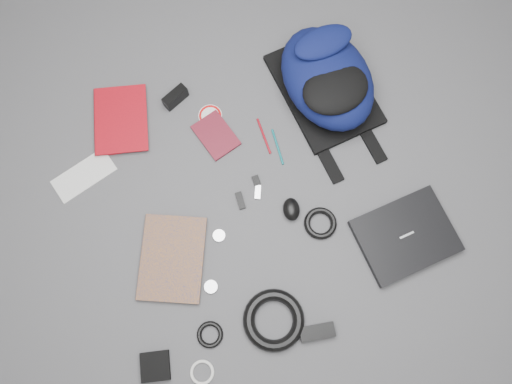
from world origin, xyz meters
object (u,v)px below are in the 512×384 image
object	(u,v)px
comic_book	(141,256)
dvd_case	(216,135)
power_brick	(317,332)
pouch	(155,366)
laptop	(405,236)
backpack	(327,78)
textbook_red	(94,122)
compact_camera	(175,97)
mouse	(291,209)

from	to	relation	value
comic_book	dvd_case	world-z (taller)	comic_book
power_brick	pouch	size ratio (longest dim) A/B	1.24
laptop	pouch	bearing A→B (deg)	-176.98
backpack	dvd_case	distance (m)	0.45
laptop	power_brick	xyz separation A→B (m)	(-0.40, -0.19, -0.00)
textbook_red	backpack	bearing A→B (deg)	3.33
dvd_case	power_brick	size ratio (longest dim) A/B	1.41
backpack	comic_book	size ratio (longest dim) A/B	1.60
laptop	textbook_red	distance (m)	1.18
textbook_red	laptop	bearing A→B (deg)	-26.45
laptop	pouch	xyz separation A→B (m)	(-0.93, -0.12, -0.00)
backpack	compact_camera	bearing A→B (deg)	158.85
backpack	mouse	size ratio (longest dim) A/B	5.74
laptop	comic_book	size ratio (longest dim) A/B	1.08
backpack	dvd_case	xyz separation A→B (m)	(-0.44, -0.04, -0.09)
comic_book	pouch	size ratio (longest dim) A/B	3.17
textbook_red	compact_camera	distance (m)	0.31
comic_book	pouch	bearing A→B (deg)	-75.59
comic_book	mouse	world-z (taller)	mouse
laptop	mouse	distance (m)	0.40
power_brick	laptop	bearing A→B (deg)	35.37
power_brick	pouch	xyz separation A→B (m)	(-0.53, 0.08, -0.00)
laptop	pouch	distance (m)	0.94
dvd_case	pouch	distance (m)	0.82
laptop	comic_book	bearing A→B (deg)	160.58
mouse	pouch	bearing A→B (deg)	-136.38
power_brick	pouch	bearing A→B (deg)	-178.58
mouse	power_brick	distance (m)	0.42
mouse	power_brick	xyz separation A→B (m)	(-0.06, -0.41, -0.01)
backpack	laptop	world-z (taller)	backpack
textbook_red	comic_book	xyz separation A→B (m)	(0.02, -0.53, -0.00)
dvd_case	mouse	xyz separation A→B (m)	(0.16, -0.35, 0.02)
dvd_case	mouse	bearing A→B (deg)	-81.87
mouse	backpack	bearing A→B (deg)	68.70
mouse	pouch	world-z (taller)	mouse
laptop	comic_book	xyz separation A→B (m)	(-0.88, 0.24, -0.00)
comic_book	compact_camera	bearing A→B (deg)	84.38
comic_book	compact_camera	world-z (taller)	compact_camera
power_brick	comic_book	bearing A→B (deg)	147.23
mouse	textbook_red	bearing A→B (deg)	149.94
laptop	mouse	size ratio (longest dim) A/B	3.90
pouch	textbook_red	bearing A→B (deg)	87.86
dvd_case	mouse	world-z (taller)	mouse
comic_book	pouch	world-z (taller)	pouch
laptop	compact_camera	distance (m)	0.96
pouch	backpack	bearing A→B (deg)	39.73
textbook_red	pouch	bearing A→B (deg)	-78.16
mouse	pouch	distance (m)	0.68
dvd_case	pouch	bearing A→B (deg)	-138.45
compact_camera	mouse	size ratio (longest dim) A/B	1.20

